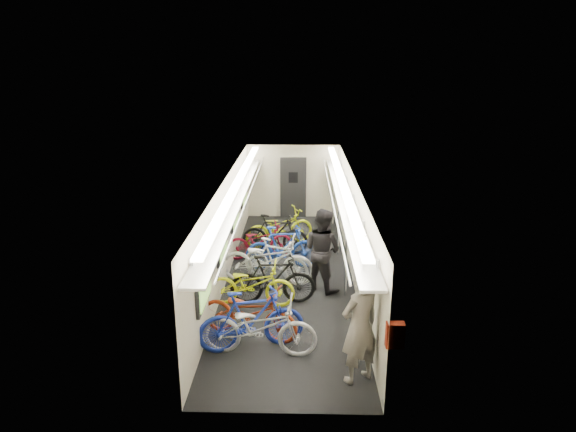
# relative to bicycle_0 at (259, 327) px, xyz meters

# --- Properties ---
(train_car_shell) EXTENTS (10.00, 10.00, 10.00)m
(train_car_shell) POSITION_rel_bicycle_0_xyz_m (0.10, 4.11, 1.12)
(train_car_shell) COLOR black
(train_car_shell) RESTS_ON ground
(bicycle_0) EXTENTS (2.09, 0.87, 1.07)m
(bicycle_0) POSITION_rel_bicycle_0_xyz_m (0.00, 0.00, 0.00)
(bicycle_0) COLOR silver
(bicycle_0) RESTS_ON ground
(bicycle_1) EXTENTS (2.01, 1.04, 1.16)m
(bicycle_1) POSITION_rel_bicycle_0_xyz_m (-0.15, 0.16, 0.04)
(bicycle_1) COLOR #1D32AE
(bicycle_1) RESTS_ON ground
(bicycle_2) EXTENTS (2.06, 1.27, 1.02)m
(bicycle_2) POSITION_rel_bicycle_0_xyz_m (-0.24, 0.59, -0.03)
(bicycle_2) COLOR maroon
(bicycle_2) RESTS_ON ground
(bicycle_3) EXTENTS (1.85, 0.63, 1.10)m
(bicycle_3) POSITION_rel_bicycle_0_xyz_m (0.13, 2.00, 0.01)
(bicycle_3) COLOR black
(bicycle_3) RESTS_ON ground
(bicycle_4) EXTENTS (1.89, 0.77, 0.97)m
(bicycle_4) POSITION_rel_bicycle_0_xyz_m (-0.32, 1.90, -0.05)
(bicycle_4) COLOR #E9F016
(bicycle_4) RESTS_ON ground
(bicycle_5) EXTENTS (1.74, 1.14, 1.02)m
(bicycle_5) POSITION_rel_bicycle_0_xyz_m (0.14, 3.22, -0.03)
(bicycle_5) COLOR silver
(bicycle_5) RESTS_ON ground
(bicycle_6) EXTENTS (2.27, 1.07, 1.15)m
(bicycle_6) POSITION_rel_bicycle_0_xyz_m (-0.05, 3.05, 0.04)
(bicycle_6) COLOR silver
(bicycle_6) RESTS_ON ground
(bicycle_7) EXTENTS (1.91, 0.78, 1.11)m
(bicycle_7) POSITION_rel_bicycle_0_xyz_m (0.26, 3.94, 0.02)
(bicycle_7) COLOR #1C42AB
(bicycle_7) RESTS_ON ground
(bicycle_8) EXTENTS (1.87, 1.08, 0.93)m
(bicycle_8) POSITION_rel_bicycle_0_xyz_m (-0.37, 4.65, -0.07)
(bicycle_8) COLOR maroon
(bicycle_8) RESTS_ON ground
(bicycle_9) EXTENTS (1.85, 0.74, 1.08)m
(bicycle_9) POSITION_rel_bicycle_0_xyz_m (0.03, 4.99, 0.00)
(bicycle_9) COLOR black
(bicycle_9) RESTS_ON ground
(bicycle_10) EXTENTS (2.11, 1.46, 1.05)m
(bicycle_10) POSITION_rel_bicycle_0_xyz_m (0.12, 5.61, -0.01)
(bicycle_10) COLOR #C0D013
(bicycle_10) RESTS_ON ground
(passenger_near) EXTENTS (0.85, 0.78, 1.95)m
(passenger_near) POSITION_rel_bicycle_0_xyz_m (1.66, -0.73, 0.44)
(passenger_near) COLOR gray
(passenger_near) RESTS_ON ground
(passenger_mid) EXTENTS (1.17, 1.15, 1.90)m
(passenger_mid) POSITION_rel_bicycle_0_xyz_m (1.21, 2.76, 0.41)
(passenger_mid) COLOR black
(passenger_mid) RESTS_ON ground
(backpack) EXTENTS (0.26, 0.14, 0.38)m
(backpack) POSITION_rel_bicycle_0_xyz_m (2.07, -1.51, 0.74)
(backpack) COLOR #A82610
(backpack) RESTS_ON passenger_near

